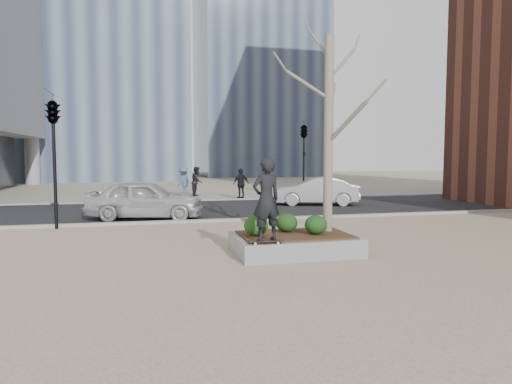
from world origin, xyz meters
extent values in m
plane|color=tan|center=(0.00, 0.00, 0.00)|extent=(120.00, 120.00, 0.00)
cube|color=black|center=(0.00, 10.00, 0.01)|extent=(60.00, 8.00, 0.02)
cube|color=gray|center=(0.00, 17.00, 0.01)|extent=(60.00, 6.00, 0.02)
cube|color=gray|center=(1.00, 0.00, 0.23)|extent=(3.00, 2.00, 0.45)
cube|color=#382314|center=(1.00, 0.00, 0.47)|extent=(2.70, 1.70, 0.04)
ellipsoid|color=#1B3C13|center=(-0.01, -0.04, 0.74)|extent=(0.59, 0.59, 0.50)
ellipsoid|color=#113310|center=(0.90, 0.35, 0.73)|extent=(0.56, 0.56, 0.48)
ellipsoid|color=#163E13|center=(1.50, -0.17, 0.73)|extent=(0.56, 0.56, 0.48)
imported|color=black|center=(0.02, -0.88, 1.46)|extent=(0.77, 0.60, 1.87)
imported|color=#BCBBC0|center=(-2.59, 7.22, 0.77)|extent=(4.69, 2.70, 1.50)
imported|color=#A4A7AC|center=(5.67, 10.49, 0.71)|extent=(4.43, 2.61, 1.38)
imported|color=#595966|center=(17.11, 12.72, 0.61)|extent=(4.25, 2.17, 1.18)
imported|color=black|center=(0.52, 17.06, 0.92)|extent=(0.91, 1.04, 1.79)
imported|color=#405A73|center=(-0.29, 17.13, 0.90)|extent=(1.19, 1.29, 1.75)
imported|color=black|center=(2.75, 14.64, 0.89)|extent=(1.10, 0.76, 1.74)
camera|label=1|loc=(-2.64, -10.70, 2.42)|focal=32.00mm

